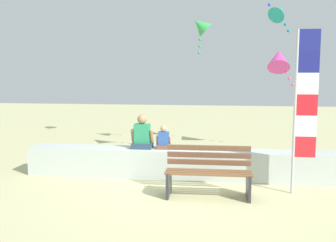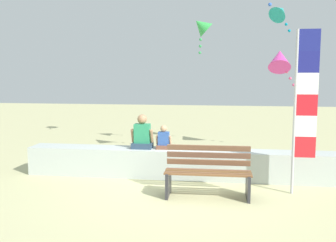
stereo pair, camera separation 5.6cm
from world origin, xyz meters
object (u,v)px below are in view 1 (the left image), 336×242
Objects in this scene: person_adult at (142,135)px; kite_teal at (279,12)px; kite_magenta at (279,59)px; person_child at (164,140)px; park_bench at (208,173)px; flag_banner at (303,101)px; kite_green at (201,26)px.

person_adult is 0.82× the size of kite_teal.
person_child is at bearing -130.76° from kite_magenta.
park_bench is 1.94m from person_adult.
flag_banner reaches higher than person_adult.
kite_green is 1.21× the size of kite_teal.
park_bench is at bearing -39.42° from person_adult.
kite_magenta is (2.77, 3.21, 1.80)m from person_child.
kite_teal is (0.09, 4.07, 2.18)m from flag_banner.
kite_magenta reaches higher than person_adult.
kite_magenta reaches higher than park_bench.
park_bench is 1.30× the size of kite_magenta.
kite_green is (-2.06, 3.79, 1.80)m from flag_banner.
kite_magenta is 1.28m from kite_teal.
kite_green is (-2.18, -0.25, 0.91)m from kite_magenta.
person_child is 5.24m from kite_teal.
person_child is at bearing 129.66° from park_bench.
person_child is at bearing 0.03° from person_adult.
park_bench is at bearing -167.73° from flag_banner.
kite_teal is (1.74, 4.43, 3.47)m from park_bench.
person_child is 0.43× the size of kite_magenta.
kite_teal is (2.14, 0.28, 0.38)m from kite_green.
flag_banner is 2.51× the size of kite_magenta.
person_adult is at bearing 164.94° from flag_banner.
park_bench is 2.13m from flag_banner.
person_child is 4.05m from kite_green.
kite_magenta is 1.33× the size of kite_teal.
kite_teal reaches higher than flag_banner.
flag_banner is at bearing -61.53° from kite_green.
person_child is at bearing 162.44° from flag_banner.
person_adult is 4.09m from kite_green.
person_adult is at bearing 140.58° from park_bench.
person_child is 2.92m from flag_banner.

